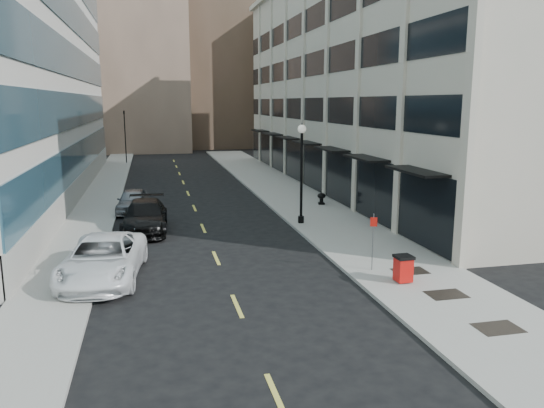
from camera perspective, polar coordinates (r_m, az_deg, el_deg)
name	(u,v)px	position (r m, az deg, el deg)	size (l,w,h in m)	color
ground	(247,329)	(17.29, -2.69, -13.31)	(160.00, 160.00, 0.00)	black
sidewalk_right	(301,202)	(37.63, 3.10, 0.17)	(5.00, 80.00, 0.15)	#9C9A8E
sidewalk_left	(94,211)	(36.40, -18.60, -0.76)	(3.00, 80.00, 0.15)	#9C9A8E
building_right	(386,79)	(46.89, 12.21, 13.02)	(15.30, 46.50, 18.25)	#B5AF99
skyline_tan_near	(137,54)	(83.81, -14.27, 15.34)	(14.00, 18.00, 28.00)	#977862
skyline_brown	(215,38)	(88.73, -6.19, 17.29)	(12.00, 16.00, 34.00)	brown
skyline_tan_far	(76,77)	(94.27, -20.30, 12.66)	(12.00, 14.00, 22.00)	#977862
skyline_stone	(285,83)	(84.17, 1.37, 12.92)	(10.00, 14.00, 20.00)	#B5AF99
grate_near	(498,328)	(18.39, 23.14, -12.16)	(1.40, 1.00, 0.01)	black
grate_mid	(446,294)	(20.70, 18.23, -9.23)	(1.40, 1.00, 0.01)	black
grate_far	(410,271)	(22.99, 14.63, -6.99)	(1.40, 1.00, 0.01)	black
road_centerline	(198,217)	(33.40, -7.92, -1.42)	(0.15, 68.20, 0.01)	#D8CC4C
traffic_signal	(124,114)	(63.59, -15.63, 9.31)	(0.66, 0.66, 6.98)	black
car_white_van	(103,259)	(22.49, -17.72, -5.64)	(2.91, 6.31, 1.75)	white
car_black_pickup	(145,216)	(30.18, -13.51, -1.31)	(2.38, 5.86, 1.70)	black
car_silver_sedan	(133,201)	(35.63, -14.74, 0.34)	(1.80, 4.47, 1.52)	gray
trash_bin	(403,268)	(21.44, 13.94, -6.67)	(0.68, 0.76, 1.07)	red
lamppost	(302,165)	(30.41, 3.20, 4.25)	(0.48, 0.48, 5.81)	black
sign_post	(373,234)	(22.41, 10.83, -3.17)	(0.28, 0.12, 2.42)	slate
urn_planter	(322,197)	(36.58, 5.35, 0.71)	(0.57, 0.57, 0.79)	black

